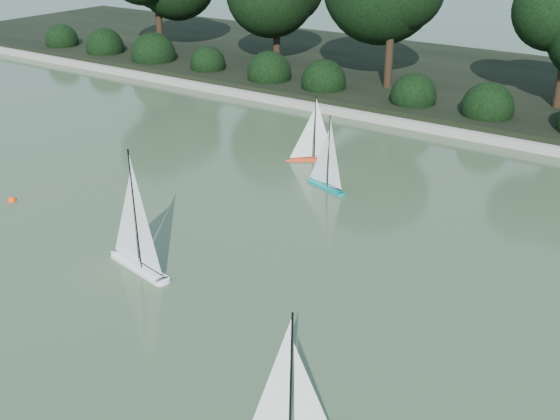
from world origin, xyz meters
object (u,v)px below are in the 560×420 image
at_px(sailboat_white_a, 134,247).
at_px(sailboat_orange, 309,150).
at_px(sailboat_teal, 323,175).
at_px(race_buoy, 12,201).

distance_m(sailboat_white_a, sailboat_orange, 4.95).
distance_m(sailboat_teal, race_buoy, 5.27).
relative_size(sailboat_white_a, race_buoy, 12.29).
height_order(sailboat_teal, race_buoy, sailboat_teal).
height_order(sailboat_white_a, sailboat_orange, sailboat_white_a).
height_order(sailboat_orange, sailboat_teal, sailboat_teal).
height_order(sailboat_white_a, sailboat_teal, sailboat_white_a).
distance_m(sailboat_orange, race_buoy, 5.40).
bearing_deg(sailboat_teal, race_buoy, -138.46).
bearing_deg(sailboat_orange, race_buoy, -123.86).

